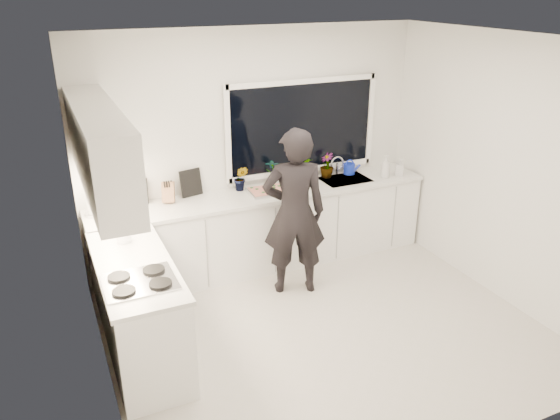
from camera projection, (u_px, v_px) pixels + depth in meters
name	position (u px, v px, depth m)	size (l,w,h in m)	color
floor	(324.00, 329.00, 5.32)	(4.00, 3.50, 0.02)	beige
wall_back	(254.00, 148.00, 6.27)	(4.00, 0.02, 2.70)	white
wall_left	(90.00, 241.00, 4.03)	(0.02, 3.50, 2.70)	white
wall_right	(501.00, 170.00, 5.56)	(0.02, 3.50, 2.70)	white
ceiling	(334.00, 39.00, 4.27)	(4.00, 3.50, 0.02)	white
window	(302.00, 127.00, 6.39)	(1.80, 0.02, 1.00)	black
base_cabinets_back	(265.00, 230.00, 6.36)	(3.92, 0.58, 0.88)	white
base_cabinets_left	(140.00, 311.00, 4.80)	(0.58, 1.60, 0.88)	white
countertop_back	(265.00, 194.00, 6.18)	(3.94, 0.62, 0.04)	silver
countertop_left	(134.00, 265.00, 4.63)	(0.62, 1.60, 0.04)	silver
upper_cabinets	(100.00, 148.00, 4.51)	(0.34, 2.10, 0.70)	white
sink	(345.00, 183.00, 6.60)	(0.58, 0.42, 0.14)	silver
faucet	(337.00, 166.00, 6.70)	(0.03, 0.03, 0.22)	silver
stovetop	(139.00, 281.00, 4.31)	(0.56, 0.48, 0.03)	black
person	(294.00, 213.00, 5.66)	(0.66, 0.43, 1.81)	black
pizza_tray	(269.00, 191.00, 6.16)	(0.46, 0.34, 0.03)	silver
pizza	(269.00, 190.00, 6.16)	(0.42, 0.30, 0.01)	#C13E19
watering_can	(349.00, 169.00, 6.74)	(0.14, 0.14, 0.13)	#142BBE
paper_towel_roll	(92.00, 204.00, 5.51)	(0.11, 0.11, 0.26)	silver
knife_block	(168.00, 193.00, 5.85)	(0.13, 0.10, 0.22)	#9F7C4A
utensil_crock	(123.00, 234.00, 4.96)	(0.13, 0.13, 0.16)	#B0AFB4
picture_frame_large	(137.00, 191.00, 5.80)	(0.22, 0.02, 0.28)	black
picture_frame_small	(191.00, 183.00, 6.02)	(0.25, 0.02, 0.30)	black
herb_plants	(295.00, 170.00, 6.42)	(1.30, 0.31, 0.32)	#26662D
soap_bottles	(391.00, 167.00, 6.61)	(0.35, 0.15, 0.28)	#D8BF66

